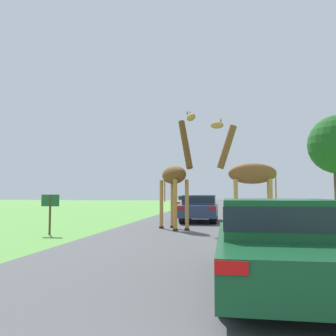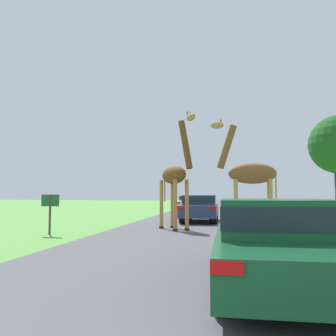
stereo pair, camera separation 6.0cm
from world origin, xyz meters
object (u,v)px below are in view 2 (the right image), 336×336
giraffe_companion (249,175)px  car_queue_left (189,202)px  giraffe_near_road (175,176)px  car_queue_right (200,207)px  car_lead_maroon (275,240)px  sign_post (50,207)px

giraffe_companion → car_queue_left: (-4.30, 17.32, -1.57)m
giraffe_near_road → giraffe_companion: bearing=144.7°
car_queue_right → car_queue_left: 13.10m
giraffe_companion → car_queue_left: size_ratio=1.21×
car_lead_maroon → giraffe_companion: bearing=89.0°
car_queue_right → giraffe_near_road: bearing=-99.1°
car_lead_maroon → car_queue_right: 13.54m
giraffe_companion → sign_post: giraffe_companion is taller
car_queue_right → car_queue_left: size_ratio=1.06×
car_lead_maroon → sign_post: 9.69m
giraffe_companion → car_lead_maroon: (-0.15, -9.01, -1.55)m
giraffe_companion → car_queue_left: 17.91m
sign_post → car_queue_left: bearing=81.0°
giraffe_companion → car_queue_right: bearing=29.6°
car_lead_maroon → car_queue_right: (-2.23, 13.36, 0.01)m
giraffe_companion → car_lead_maroon: size_ratio=0.99×
car_queue_left → sign_post: sign_post is taller
giraffe_companion → car_lead_maroon: 9.14m
car_queue_right → sign_post: sign_post is taller
sign_post → car_queue_right: bearing=54.0°
sign_post → giraffe_companion: bearing=19.6°
giraffe_companion → giraffe_near_road: bearing=92.5°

